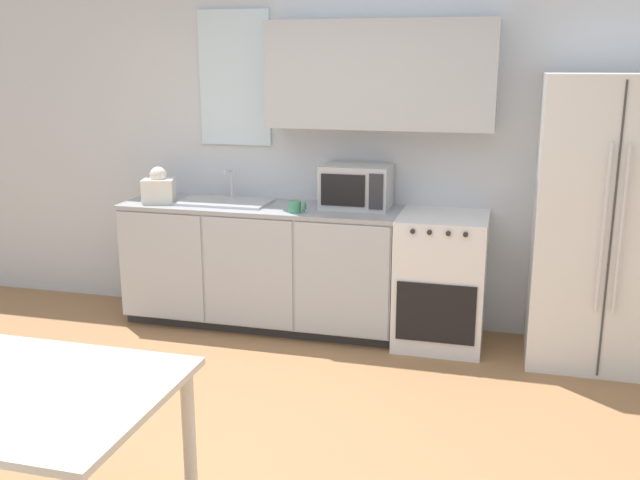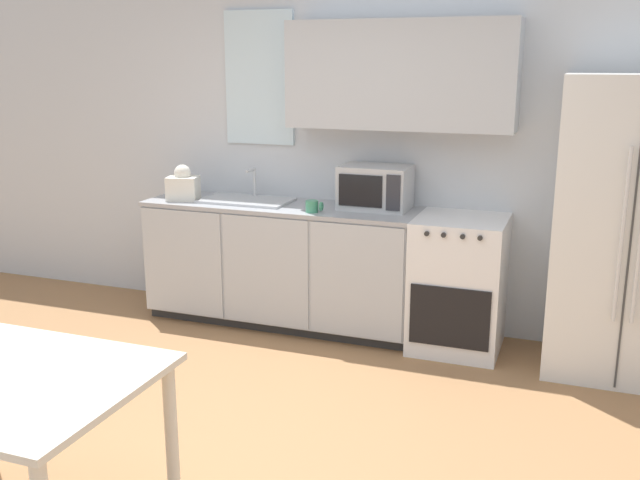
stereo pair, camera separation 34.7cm
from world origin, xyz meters
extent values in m
plane|color=#9E7047|center=(0.00, 0.00, 0.00)|extent=(12.00, 12.00, 0.00)
cube|color=silver|center=(0.00, 2.23, 1.35)|extent=(12.00, 0.06, 2.70)
cube|color=silver|center=(-0.73, 2.19, 1.84)|extent=(0.56, 0.04, 0.99)
cube|color=#B2B7BC|center=(0.41, 2.04, 1.87)|extent=(1.59, 0.32, 0.74)
cube|color=#333333|center=(-0.45, 1.94, 0.04)|extent=(2.06, 0.52, 0.08)
cube|color=#B2B7BC|center=(-0.45, 1.91, 0.49)|extent=(2.06, 0.58, 0.82)
cube|color=#B2B7BC|center=(-1.13, 1.61, 0.49)|extent=(0.67, 0.01, 0.80)
cube|color=#B2B7BC|center=(-0.45, 1.61, 0.49)|extent=(0.67, 0.01, 0.80)
cube|color=#B2B7BC|center=(0.24, 1.61, 0.49)|extent=(0.67, 0.01, 0.80)
cube|color=#9EA0A5|center=(-0.45, 1.91, 0.92)|extent=(2.08, 0.61, 0.03)
cube|color=white|center=(0.90, 1.89, 0.47)|extent=(0.61, 0.61, 0.93)
cube|color=black|center=(0.90, 1.58, 0.33)|extent=(0.53, 0.01, 0.41)
cylinder|color=#262626|center=(0.73, 1.58, 0.88)|extent=(0.03, 0.02, 0.03)
cylinder|color=#262626|center=(0.84, 1.58, 0.88)|extent=(0.03, 0.02, 0.03)
cylinder|color=#262626|center=(0.96, 1.58, 0.88)|extent=(0.03, 0.02, 0.03)
cylinder|color=#262626|center=(1.07, 1.58, 0.88)|extent=(0.03, 0.02, 0.03)
cube|color=silver|center=(1.93, 1.86, 0.95)|extent=(0.88, 0.68, 1.89)
cube|color=#3F3F3F|center=(1.93, 1.52, 0.95)|extent=(0.01, 0.01, 1.83)
cylinder|color=silver|center=(1.88, 1.49, 0.98)|extent=(0.02, 0.02, 1.04)
cylinder|color=silver|center=(1.98, 1.49, 0.98)|extent=(0.02, 0.02, 1.04)
cube|color=#B7BABC|center=(-0.73, 1.91, 0.94)|extent=(0.68, 0.38, 0.02)
cylinder|color=silver|center=(-0.73, 2.06, 1.06)|extent=(0.02, 0.02, 0.22)
cylinder|color=silver|center=(-0.73, 1.99, 1.16)|extent=(0.02, 0.14, 0.02)
cube|color=#B7BABC|center=(0.26, 2.00, 1.09)|extent=(0.49, 0.34, 0.31)
cube|color=black|center=(0.20, 1.82, 1.09)|extent=(0.31, 0.01, 0.22)
cube|color=#2D2D33|center=(0.43, 1.82, 1.09)|extent=(0.10, 0.01, 0.25)
cylinder|color=#3F8C66|center=(-0.13, 1.72, 0.97)|extent=(0.09, 0.09, 0.08)
torus|color=#3F8C66|center=(-0.06, 1.72, 0.98)|extent=(0.02, 0.07, 0.07)
cube|color=silver|center=(-1.21, 1.81, 1.02)|extent=(0.27, 0.25, 0.18)
sphere|color=silver|center=(-1.21, 1.81, 1.14)|extent=(0.15, 0.15, 0.13)
cube|color=beige|center=(-0.43, -0.88, 0.76)|extent=(1.15, 0.89, 0.03)
cylinder|color=beige|center=(0.08, -0.50, 0.37)|extent=(0.06, 0.06, 0.74)
camera|label=1|loc=(1.31, -2.96, 1.97)|focal=40.00mm
camera|label=2|loc=(1.64, -2.85, 1.97)|focal=40.00mm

